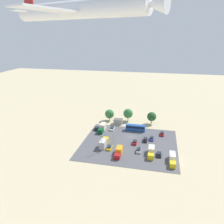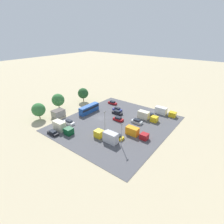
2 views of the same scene
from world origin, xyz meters
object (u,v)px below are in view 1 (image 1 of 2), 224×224
object	(u,v)px
parked_car_0	(139,150)
parked_car_4	(152,138)
parked_car_8	(112,128)
parked_car_1	(162,134)
parked_truck_0	(104,143)
bus	(135,128)
parked_car_6	(109,148)
shed_building	(118,122)
parked_car_3	(96,128)
parked_car_2	(145,140)
parked_car_5	(159,154)
parked_truck_1	(119,152)
parked_truck_3	(151,152)
parked_truck_2	(102,128)
airplane	(81,10)
parked_truck_4	(172,159)
parked_car_7	(135,142)

from	to	relation	value
parked_car_0	parked_car_4	world-z (taller)	parked_car_0
parked_car_4	parked_car_8	distance (m)	22.87
parked_car_1	parked_truck_0	xyz separation A→B (m)	(26.48, 18.08, 0.95)
bus	parked_car_6	bearing A→B (deg)	-22.42
shed_building	parked_car_4	size ratio (longest dim) A/B	1.15
parked_car_1	parked_car_3	distance (m)	35.11
parked_car_6	parked_truck_0	bearing A→B (deg)	148.24
parked_car_1	parked_car_2	bearing A→B (deg)	47.58
parked_car_0	parked_car_8	world-z (taller)	parked_car_0
parked_car_2	parked_car_5	world-z (taller)	parked_car_2
bus	parked_car_1	size ratio (longest dim) A/B	2.19
parked_car_6	parked_truck_1	distance (m)	6.44
parked_car_3	parked_car_1	bearing A→B (deg)	-178.89
parked_car_5	parked_truck_3	size ratio (longest dim) A/B	0.51
parked_car_5	parked_truck_2	world-z (taller)	parked_truck_2
parked_car_0	parked_car_6	world-z (taller)	parked_car_0
parked_truck_0	parked_car_6	bearing A→B (deg)	-31.76
parked_car_3	parked_truck_2	xyz separation A→B (m)	(-3.52, 0.62, 0.94)
parked_truck_1	airplane	xyz separation A→B (m)	(3.21, 30.80, 52.85)
parked_car_6	parked_truck_1	size ratio (longest dim) A/B	0.52
parked_truck_2	parked_car_6	bearing A→B (deg)	113.83
parked_truck_1	airplane	distance (m)	61.25
shed_building	parked_car_1	world-z (taller)	shed_building
parked_truck_3	parked_car_3	bearing A→B (deg)	-33.68
parked_truck_3	shed_building	bearing A→B (deg)	-56.31
parked_car_1	parked_car_5	world-z (taller)	parked_car_1
parked_truck_0	parked_truck_3	size ratio (longest dim) A/B	1.05
parked_truck_4	airplane	size ratio (longest dim) A/B	0.24
shed_building	parked_car_5	size ratio (longest dim) A/B	1.16
parked_car_2	parked_car_3	distance (m)	28.33
parked_car_7	parked_truck_3	size ratio (longest dim) A/B	0.51
parked_car_1	parked_car_4	distance (m)	8.25
parked_truck_0	parked_truck_4	xyz separation A→B (m)	(-30.60, 6.89, -0.24)
parked_car_7	airplane	distance (m)	68.66
parked_car_8	shed_building	bearing A→B (deg)	79.62
parked_car_2	parked_car_7	world-z (taller)	parked_car_7
shed_building	parked_truck_4	distance (m)	45.19
parked_car_5	parked_truck_1	xyz separation A→B (m)	(16.99, 2.84, 0.70)
parked_car_3	parked_truck_4	size ratio (longest dim) A/B	0.50
parked_car_5	parked_truck_3	world-z (taller)	parked_truck_3
parked_truck_0	parked_car_5	bearing A→B (deg)	-6.88
parked_truck_2	parked_car_5	bearing A→B (deg)	146.83
parked_car_1	airplane	world-z (taller)	airplane
parked_car_2	parked_truck_1	world-z (taller)	parked_truck_1
parked_truck_3	airplane	size ratio (longest dim) A/B	0.22
parked_truck_0	parked_car_1	bearing A→B (deg)	34.33
parked_car_0	parked_truck_1	world-z (taller)	parked_truck_1
airplane	parked_car_3	bearing A→B (deg)	-146.39
shed_building	bus	world-z (taller)	bus
parked_car_4	shed_building	bearing A→B (deg)	-38.98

